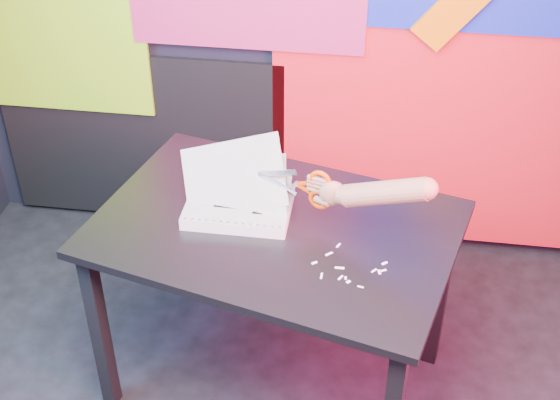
# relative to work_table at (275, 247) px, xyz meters

# --- Properties ---
(room) EXTENTS (3.01, 3.01, 2.71)m
(room) POSITION_rel_work_table_xyz_m (0.01, -0.56, 0.69)
(room) COLOR #222228
(room) RESTS_ON ground
(backdrop) EXTENTS (2.88, 0.05, 2.08)m
(backdrop) POSITION_rel_work_table_xyz_m (0.07, 0.90, 0.30)
(backdrop) COLOR red
(backdrop) RESTS_ON ground
(work_table) EXTENTS (1.32, 1.04, 0.75)m
(work_table) POSITION_rel_work_table_xyz_m (0.00, 0.00, 0.00)
(work_table) COLOR black
(work_table) RESTS_ON ground
(printout_stack) EXTENTS (0.39, 0.26, 0.27)m
(printout_stack) POSITION_rel_work_table_xyz_m (-0.13, 0.06, 0.12)
(printout_stack) COLOR silver
(printout_stack) RESTS_ON work_table
(scissors) EXTENTS (0.25, 0.08, 0.15)m
(scissors) POSITION_rel_work_table_xyz_m (0.12, 0.03, 0.23)
(scissors) COLOR silver
(scissors) RESTS_ON printout_stack
(hand_forearm) EXTENTS (0.39, 0.16, 0.19)m
(hand_forearm) POSITION_rel_work_table_xyz_m (0.32, -0.03, 0.28)
(hand_forearm) COLOR #A66542
(hand_forearm) RESTS_ON work_table
(paper_clippings) EXTENTS (0.24, 0.20, 0.00)m
(paper_clippings) POSITION_rel_work_table_xyz_m (0.26, -0.18, 0.09)
(paper_clippings) COLOR white
(paper_clippings) RESTS_ON work_table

